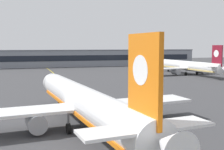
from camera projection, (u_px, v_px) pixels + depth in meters
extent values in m
cube|color=yellow|center=(92.00, 102.00, 54.63)|extent=(3.61, 179.98, 0.01)
cylinder|color=white|center=(84.00, 101.00, 37.12)|extent=(7.34, 36.20, 3.80)
cone|color=white|center=(54.00, 83.00, 54.78)|extent=(3.85, 2.94, 3.61)
cone|color=white|center=(170.00, 146.00, 19.33)|extent=(3.11, 3.07, 2.85)
cube|color=orange|center=(84.00, 109.00, 37.22)|extent=(6.98, 33.33, 0.44)
cube|color=black|center=(56.00, 81.00, 52.97)|extent=(2.94, 1.38, 0.60)
cube|color=white|center=(82.00, 107.00, 37.75)|extent=(32.32, 7.94, 0.36)
cylinder|color=gray|center=(36.00, 122.00, 34.54)|extent=(2.64, 3.81, 2.30)
cylinder|color=black|center=(34.00, 119.00, 36.23)|extent=(1.96, 0.37, 1.95)
cylinder|color=gray|center=(128.00, 113.00, 39.38)|extent=(2.64, 3.81, 2.30)
cylinder|color=black|center=(122.00, 110.00, 41.08)|extent=(1.96, 0.37, 1.95)
cube|color=orange|center=(144.00, 80.00, 22.20)|extent=(0.87, 4.82, 7.20)
cylinder|color=white|center=(142.00, 70.00, 22.40)|extent=(0.68, 2.43, 2.40)
cube|color=white|center=(147.00, 128.00, 22.02)|extent=(11.22, 3.87, 0.24)
cylinder|color=#4C4C51|center=(59.00, 98.00, 50.59)|extent=(0.24, 0.24, 1.60)
cylinder|color=black|center=(59.00, 103.00, 50.69)|extent=(0.49, 0.94, 0.90)
cylinder|color=#4C4C51|center=(68.00, 120.00, 34.45)|extent=(0.24, 0.24, 1.60)
cylinder|color=black|center=(68.00, 129.00, 34.56)|extent=(0.53, 1.33, 1.30)
cylinder|color=#4C4C51|center=(108.00, 115.00, 36.48)|extent=(0.24, 0.24, 1.60)
cylinder|color=black|center=(108.00, 124.00, 36.59)|extent=(0.53, 1.33, 1.30)
cylinder|color=white|center=(189.00, 66.00, 105.72)|extent=(5.90, 33.93, 3.56)
cone|color=white|center=(163.00, 63.00, 122.48)|extent=(3.55, 2.67, 3.39)
cone|color=white|center=(224.00, 68.00, 88.83)|extent=(2.85, 2.81, 2.67)
cube|color=#DBBC66|center=(188.00, 68.00, 105.82)|extent=(5.64, 31.23, 0.41)
cube|color=black|center=(165.00, 62.00, 120.77)|extent=(2.74, 1.22, 0.56)
cube|color=white|center=(188.00, 68.00, 106.32)|extent=(30.26, 6.58, 0.34)
cylinder|color=gray|center=(176.00, 72.00, 103.45)|extent=(2.39, 3.52, 2.16)
cylinder|color=black|center=(173.00, 71.00, 105.06)|extent=(1.84, 0.30, 1.83)
cylinder|color=gray|center=(202.00, 71.00, 107.68)|extent=(2.39, 3.52, 2.16)
cylinder|color=black|center=(199.00, 70.00, 109.29)|extent=(1.84, 0.30, 1.83)
cube|color=maroon|center=(217.00, 56.00, 91.56)|extent=(0.69, 4.52, 6.75)
cylinder|color=white|center=(217.00, 54.00, 91.75)|extent=(0.57, 2.27, 2.25)
cube|color=white|center=(218.00, 66.00, 91.39)|extent=(10.48, 3.34, 0.23)
cylinder|color=#4C4C51|center=(168.00, 68.00, 118.50)|extent=(0.23, 0.23, 1.50)
cylinder|color=black|center=(168.00, 71.00, 118.60)|extent=(0.43, 0.87, 0.84)
cylinder|color=#4C4C51|center=(186.00, 71.00, 103.26)|extent=(0.23, 0.23, 1.50)
cylinder|color=black|center=(186.00, 74.00, 103.36)|extent=(0.46, 1.24, 1.22)
cylinder|color=#4C4C51|center=(197.00, 70.00, 105.03)|extent=(0.23, 0.23, 1.50)
cylinder|color=black|center=(197.00, 73.00, 105.14)|extent=(0.46, 1.24, 1.22)
cone|color=orange|center=(68.00, 103.00, 52.37)|extent=(0.36, 0.36, 0.55)
cylinder|color=white|center=(68.00, 102.00, 52.36)|extent=(0.23, 0.23, 0.07)
cube|color=orange|center=(68.00, 104.00, 52.39)|extent=(0.44, 0.44, 0.03)
cube|color=gray|center=(46.00, 59.00, 144.76)|extent=(162.95, 12.00, 8.30)
cube|color=black|center=(47.00, 58.00, 138.97)|extent=(156.43, 0.12, 2.80)
cube|color=#595C63|center=(46.00, 50.00, 144.31)|extent=(163.35, 12.40, 0.40)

